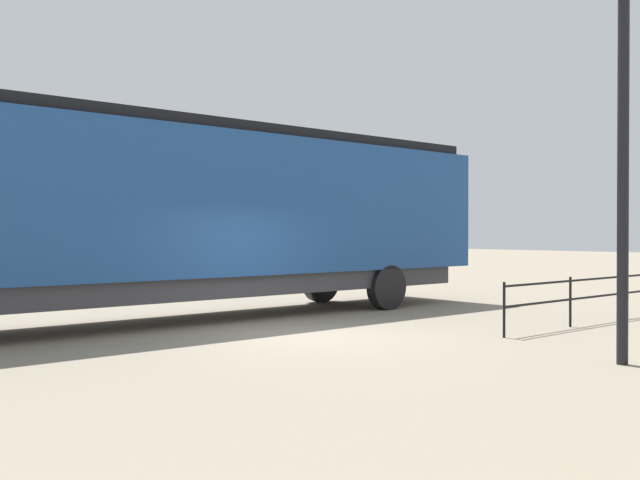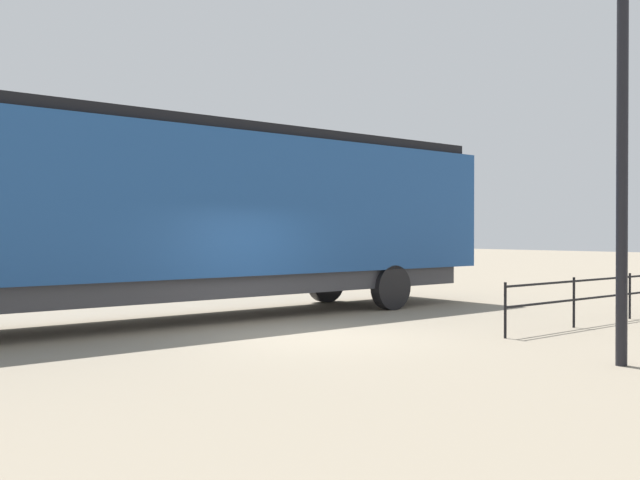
# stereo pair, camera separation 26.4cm
# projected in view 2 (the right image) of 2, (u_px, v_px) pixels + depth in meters

# --- Properties ---
(ground_plane) EXTENTS (120.00, 120.00, 0.00)m
(ground_plane) POSITION_uv_depth(u_px,v_px,m) (306.00, 336.00, 12.89)
(ground_plane) COLOR gray
(locomotive) EXTENTS (2.80, 16.90, 4.25)m
(locomotive) POSITION_uv_depth(u_px,v_px,m) (191.00, 211.00, 15.23)
(locomotive) COLOR navy
(locomotive) RESTS_ON ground_plane
(lamp_post) EXTENTS (0.47, 0.47, 5.91)m
(lamp_post) POSITION_uv_depth(u_px,v_px,m) (623.00, 85.00, 10.00)
(lamp_post) COLOR black
(lamp_post) RESTS_ON ground_plane
(platform_fence) EXTENTS (0.05, 9.10, 1.01)m
(platform_fence) POSITION_uv_depth(u_px,v_px,m) (630.00, 289.00, 15.50)
(platform_fence) COLOR black
(platform_fence) RESTS_ON ground_plane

